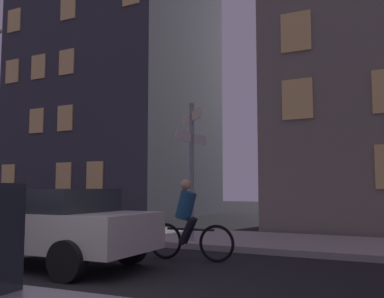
# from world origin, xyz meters

# --- Properties ---
(sidewalk_kerb) EXTENTS (40.00, 3.36, 0.14)m
(sidewalk_kerb) POSITION_xyz_m (0.00, 6.92, 0.07)
(sidewalk_kerb) COLOR #9E9991
(sidewalk_kerb) RESTS_ON ground_plane
(signpost) EXTENTS (1.01, 1.64, 3.44)m
(signpost) POSITION_xyz_m (-0.82, 5.80, 2.19)
(signpost) COLOR gray
(signpost) RESTS_ON sidewalk_kerb
(car_near_left) EXTENTS (4.54, 2.03, 1.41)m
(car_near_left) POSITION_xyz_m (-2.08, 2.12, 0.76)
(car_near_left) COLOR beige
(car_near_left) RESTS_ON ground_plane
(cyclist) EXTENTS (1.82, 0.36, 1.61)m
(cyclist) POSITION_xyz_m (0.07, 3.89, 0.75)
(cyclist) COLOR black
(cyclist) RESTS_ON ground_plane
(building_left_block) EXTENTS (9.07, 8.10, 16.34)m
(building_left_block) POSITION_xyz_m (-10.11, 15.20, 8.17)
(building_left_block) COLOR #383842
(building_left_block) RESTS_ON ground_plane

